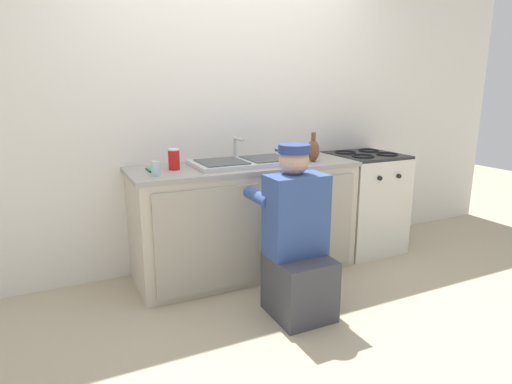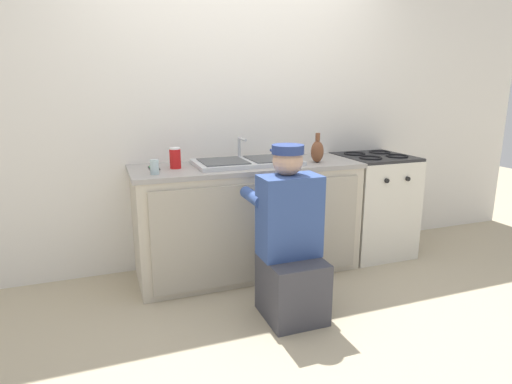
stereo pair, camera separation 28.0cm
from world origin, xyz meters
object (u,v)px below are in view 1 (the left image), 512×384
object	(u,v)px
sink_double_basin	(245,162)
spice_bottle_pepper	(308,150)
plumber_person	(297,246)
water_glass	(156,169)
stove_range	(363,201)
vase_decorative	(313,150)
cell_phone	(152,170)
soda_cup_red	(174,159)

from	to	relation	value
sink_double_basin	spice_bottle_pepper	bearing A→B (deg)	11.30
plumber_person	water_glass	distance (m)	1.06
stove_range	vase_decorative	world-z (taller)	vase_decorative
water_glass	vase_decorative	bearing A→B (deg)	1.98
vase_decorative	cell_phone	size ratio (longest dim) A/B	1.64
spice_bottle_pepper	stove_range	bearing A→B (deg)	-14.57
sink_double_basin	plumber_person	world-z (taller)	plumber_person
cell_phone	water_glass	size ratio (longest dim) A/B	1.40
plumber_person	spice_bottle_pepper	xyz separation A→B (m)	(0.63, 0.88, 0.46)
stove_range	spice_bottle_pepper	world-z (taller)	spice_bottle_pepper
stove_range	spice_bottle_pepper	bearing A→B (deg)	165.43
stove_range	spice_bottle_pepper	size ratio (longest dim) A/B	8.48
spice_bottle_pepper	water_glass	bearing A→B (deg)	-168.13
sink_double_basin	plumber_person	xyz separation A→B (m)	(0.03, -0.75, -0.43)
sink_double_basin	stove_range	world-z (taller)	sink_double_basin
spice_bottle_pepper	vase_decorative	bearing A→B (deg)	-114.68
soda_cup_red	spice_bottle_pepper	bearing A→B (deg)	5.61
plumber_person	cell_phone	world-z (taller)	plumber_person
sink_double_basin	cell_phone	xyz separation A→B (m)	(-0.69, 0.04, -0.01)
plumber_person	cell_phone	bearing A→B (deg)	132.24
sink_double_basin	plumber_person	bearing A→B (deg)	-87.90
cell_phone	stove_range	bearing A→B (deg)	-1.43
sink_double_basin	vase_decorative	xyz separation A→B (m)	(0.54, -0.11, 0.07)
vase_decorative	water_glass	world-z (taller)	vase_decorative
plumber_person	spice_bottle_pepper	distance (m)	1.18
soda_cup_red	cell_phone	size ratio (longest dim) A/B	1.09
water_glass	plumber_person	bearing A→B (deg)	-38.67
plumber_person	soda_cup_red	world-z (taller)	plumber_person
stove_range	cell_phone	xyz separation A→B (m)	(-1.86, 0.05, 0.44)
cell_phone	water_glass	world-z (taller)	water_glass
spice_bottle_pepper	cell_phone	size ratio (longest dim) A/B	0.75
plumber_person	spice_bottle_pepper	bearing A→B (deg)	54.53
plumber_person	water_glass	bearing A→B (deg)	141.33
vase_decorative	cell_phone	world-z (taller)	vase_decorative
vase_decorative	cell_phone	bearing A→B (deg)	172.74
sink_double_basin	water_glass	bearing A→B (deg)	-167.61
stove_range	water_glass	bearing A→B (deg)	-175.30
spice_bottle_pepper	soda_cup_red	bearing A→B (deg)	-174.39
sink_double_basin	cell_phone	distance (m)	0.70
vase_decorative	water_glass	xyz separation A→B (m)	(-1.26, -0.04, -0.04)
sink_double_basin	water_glass	size ratio (longest dim) A/B	8.00
water_glass	cell_phone	bearing A→B (deg)	84.34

